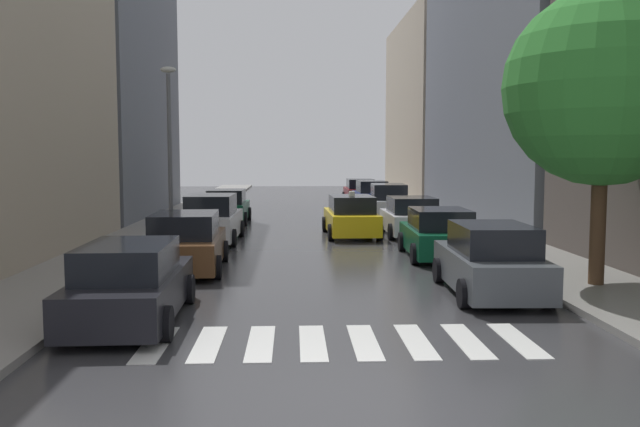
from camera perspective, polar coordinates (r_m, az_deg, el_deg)
The scene contains 19 objects.
ground_plane at distance 32.22m, azimuth -0.97°, elevation -0.70°, with size 28.00×72.00×0.04m, color #353538.
sidewalk_left at distance 32.71m, azimuth -12.43°, elevation -0.56°, with size 3.00×72.00×0.15m, color gray.
sidewalk_right at distance 33.02m, azimuth 10.38°, elevation -0.47°, with size 3.00×72.00×0.15m, color gray.
crosswalk_stripes at distance 11.61m, azimuth 1.62°, elevation -11.08°, with size 6.75×2.20×0.01m.
building_right_mid at distance 35.90m, azimuth 17.29°, elevation 13.27°, with size 6.00×20.00×16.95m, color slate.
building_right_far at distance 54.67m, azimuth 10.21°, elevation 9.01°, with size 6.00×17.84×14.07m, color #B2A38C.
parked_car_left_nearest at distance 13.30m, azimuth -16.12°, elevation -5.96°, with size 2.10×4.52×1.57m.
parked_car_left_second at distance 18.78m, azimuth -11.56°, elevation -2.56°, with size 2.28×4.49×1.64m.
parked_car_left_third at distance 24.86m, azimuth -9.35°, elevation -0.54°, with size 2.14×4.62×1.77m.
parked_car_left_fourth at distance 31.55m, azimuth -8.08°, elevation 0.54°, with size 2.10×4.11×1.60m.
parked_car_right_nearest at distance 15.74m, azimuth 14.56°, elevation -4.07°, with size 2.15×4.33×1.67m.
parked_car_right_second at distance 21.08m, azimuth 10.27°, elevation -1.81°, with size 2.23×4.22×1.56m.
parked_car_right_third at distance 26.52m, azimuth 7.89°, elevation -0.35°, with size 2.17×4.04×1.57m.
parked_car_right_fourth at distance 32.69m, azimuth 5.93°, elevation 0.87°, with size 2.18×4.46×1.81m.
parked_car_right_fifth at distance 39.28m, azimuth 4.47°, elevation 1.53°, with size 2.13×4.09×1.71m.
parked_car_right_sixth at distance 45.05m, azimuth 3.48°, elevation 1.94°, with size 2.19×4.69×1.60m.
taxi_midroad at distance 26.28m, azimuth 2.72°, elevation -0.31°, with size 2.17×4.50×1.81m.
street_tree_right at distance 17.01m, azimuth 23.35°, elevation 9.97°, with size 4.63×4.63×6.98m.
lamp_post_left at distance 26.24m, azimuth -12.92°, elevation 6.44°, with size 0.60×0.28×6.47m.
Camera 1 is at (-0.78, -8.05, 3.25)m, focal length 36.90 mm.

